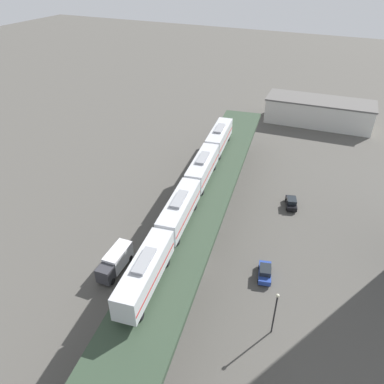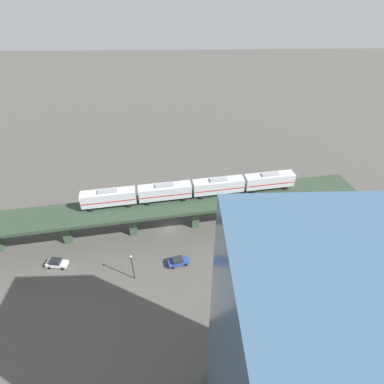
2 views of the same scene
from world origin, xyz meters
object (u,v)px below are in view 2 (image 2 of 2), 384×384
(subway_train, at_px, (192,188))
(street_car_blue, at_px, (178,261))
(delivery_truck, at_px, (149,199))
(office_tower, at_px, (296,382))
(street_lamp, at_px, (132,265))
(street_car_black, at_px, (269,258))
(street_car_white, at_px, (57,263))

(subway_train, height_order, street_car_blue, subway_train)
(delivery_truck, xyz_separation_m, office_tower, (51.12, 20.35, 16.24))
(street_lamp, bearing_deg, street_car_blue, 110.57)
(subway_train, bearing_deg, street_car_blue, -14.35)
(street_car_black, xyz_separation_m, delivery_truck, (-20.57, -27.69, 0.82))
(subway_train, xyz_separation_m, street_car_blue, (13.43, -3.44, -9.51))
(street_car_white, bearing_deg, subway_train, 113.95)
(street_car_black, relative_size, office_tower, 0.13)
(office_tower, bearing_deg, street_car_blue, -157.65)
(subway_train, relative_size, street_lamp, 7.16)
(delivery_truck, distance_m, street_lamp, 24.40)
(street_car_white, distance_m, delivery_truck, 27.29)
(subway_train, height_order, office_tower, office_tower)
(street_car_white, xyz_separation_m, street_lamp, (3.76, 16.94, 3.17))
(street_car_black, distance_m, street_lamp, 29.16)
(subway_train, relative_size, street_car_white, 10.89)
(subway_train, xyz_separation_m, street_car_black, (13.11, 16.33, -9.51))
(delivery_truck, height_order, street_lamp, street_lamp)
(street_car_white, distance_m, office_tower, 51.96)
(delivery_truck, distance_m, office_tower, 57.37)
(subway_train, bearing_deg, office_tower, 11.63)
(street_car_blue, height_order, delivery_truck, delivery_truck)
(street_car_white, height_order, office_tower, office_tower)
(street_car_blue, bearing_deg, subway_train, 165.65)
(subway_train, bearing_deg, street_car_black, 51.24)
(street_car_blue, xyz_separation_m, office_tower, (30.23, 12.43, 17.06))
(office_tower, bearing_deg, subway_train, -168.37)
(delivery_truck, bearing_deg, street_car_white, -41.28)
(street_car_black, height_order, street_lamp, street_lamp)
(street_car_white, bearing_deg, office_tower, 51.39)
(street_car_white, bearing_deg, delivery_truck, 138.72)
(street_car_black, xyz_separation_m, street_lamp, (3.69, -28.75, 3.17))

